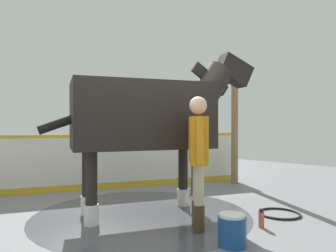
# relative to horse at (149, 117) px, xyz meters

# --- Properties ---
(ground_plane) EXTENTS (16.00, 16.00, 0.02)m
(ground_plane) POSITION_rel_horse_xyz_m (0.09, -0.38, -1.49)
(ground_plane) COLOR gray
(wet_patch) EXTENTS (3.27, 3.27, 0.00)m
(wet_patch) POSITION_rel_horse_xyz_m (-0.05, -0.09, -1.48)
(wet_patch) COLOR #4C4C54
(wet_patch) RESTS_ON ground
(barrier_wall) EXTENTS (2.77, 5.07, 1.16)m
(barrier_wall) POSITION_rel_horse_xyz_m (-1.95, 0.93, -0.94)
(barrier_wall) COLOR silver
(barrier_wall) RESTS_ON ground
(roof_post_near) EXTENTS (0.16, 0.16, 2.68)m
(roof_post_near) POSITION_rel_horse_xyz_m (-0.29, 3.05, -0.14)
(roof_post_near) COLOR olive
(roof_post_near) RESTS_ON ground
(horse) EXTENTS (1.94, 3.08, 2.55)m
(horse) POSITION_rel_horse_xyz_m (0.00, 0.00, 0.00)
(horse) COLOR black
(horse) RESTS_ON ground
(handler) EXTENTS (0.50, 0.54, 1.73)m
(handler) POSITION_rel_horse_xyz_m (0.98, -0.07, -0.47)
(handler) COLOR #47331E
(handler) RESTS_ON ground
(wash_bucket) EXTENTS (0.32, 0.32, 0.36)m
(wash_bucket) POSITION_rel_horse_xyz_m (1.61, -0.28, -1.30)
(wash_bucket) COLOR #1E478C
(wash_bucket) RESTS_ON ground
(bottle_shampoo) EXTENTS (0.08, 0.08, 0.18)m
(bottle_shampoo) POSITION_rel_horse_xyz_m (1.38, 0.20, -1.39)
(bottle_shampoo) COLOR #D8CC4C
(bottle_shampoo) RESTS_ON ground
(bottle_spray) EXTENTS (0.07, 0.07, 0.25)m
(bottle_spray) POSITION_rel_horse_xyz_m (1.57, 0.54, -1.36)
(bottle_spray) COLOR #CC5933
(bottle_spray) RESTS_ON ground
(hose_coil) EXTENTS (0.62, 0.62, 0.03)m
(hose_coil) POSITION_rel_horse_xyz_m (1.51, 1.28, -1.46)
(hose_coil) COLOR black
(hose_coil) RESTS_ON ground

